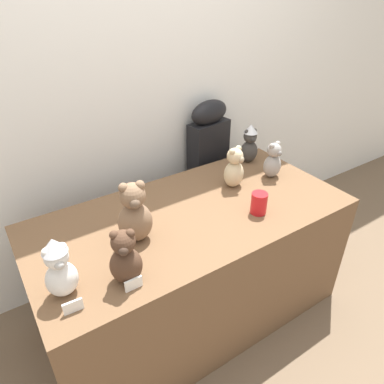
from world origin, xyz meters
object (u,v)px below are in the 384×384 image
instrument_case (208,176)px  teddy_bear_snow (59,268)px  teddy_bear_cocoa (125,258)px  party_cup_red (259,203)px  teddy_bear_ash (273,161)px  teddy_bear_charcoal (250,144)px  teddy_bear_sand (234,168)px  display_table (192,265)px  teddy_bear_mocha (135,214)px

instrument_case → teddy_bear_snow: (-1.15, -0.70, 0.30)m
instrument_case → teddy_bear_cocoa: bearing=-148.7°
instrument_case → teddy_bear_cocoa: size_ratio=4.41×
party_cup_red → teddy_bear_ash: bearing=36.6°
instrument_case → party_cup_red: instrument_case is taller
teddy_bear_snow → teddy_bear_charcoal: teddy_bear_snow is taller
teddy_bear_sand → teddy_bear_charcoal: 0.33m
party_cup_red → display_table: bearing=146.9°
instrument_case → teddy_bear_sand: bearing=-115.5°
display_table → instrument_case: 0.72m
teddy_bear_charcoal → teddy_bear_cocoa: 1.19m
teddy_bear_ash → teddy_bear_sand: teddy_bear_sand is taller
display_table → party_cup_red: (0.28, -0.18, 0.41)m
teddy_bear_snow → party_cup_red: (0.96, -0.00, -0.07)m
instrument_case → teddy_bear_sand: (-0.13, -0.43, 0.28)m
teddy_bear_ash → party_cup_red: 0.40m
teddy_bear_ash → teddy_bear_charcoal: (0.02, 0.22, 0.02)m
teddy_bear_ash → party_cup_red: size_ratio=1.97×
teddy_bear_ash → party_cup_red: (-0.32, -0.24, -0.05)m
instrument_case → display_table: bearing=-140.3°
teddy_bear_charcoal → teddy_bear_sand: bearing=-135.4°
teddy_bear_ash → teddy_bear_snow: (-1.27, -0.23, 0.03)m
teddy_bear_sand → teddy_bear_cocoa: teddy_bear_cocoa is taller
teddy_bear_sand → teddy_bear_snow: (-1.02, -0.27, 0.02)m
instrument_case → teddy_bear_mocha: 1.02m
teddy_bear_snow → teddy_bear_cocoa: size_ratio=1.06×
teddy_bear_sand → party_cup_red: bearing=-117.4°
display_table → teddy_bear_charcoal: bearing=24.5°
teddy_bear_charcoal → teddy_bear_ash: bearing=-84.1°
instrument_case → teddy_bear_charcoal: bearing=-68.3°
instrument_case → teddy_bear_ash: (0.12, -0.46, 0.28)m
teddy_bear_charcoal → party_cup_red: bearing=-115.8°
instrument_case → party_cup_red: bearing=-113.7°
teddy_bear_charcoal → party_cup_red: 0.57m
display_table → teddy_bear_charcoal: 0.82m
instrument_case → teddy_bear_mocha: (-0.79, -0.56, 0.31)m
teddy_bear_mocha → teddy_bear_cocoa: (-0.14, -0.21, -0.02)m
teddy_bear_cocoa → teddy_bear_mocha: bearing=79.9°
teddy_bear_charcoal → teddy_bear_cocoa: (-1.07, -0.52, -0.01)m
display_table → teddy_bear_charcoal: size_ratio=6.53×
teddy_bear_ash → teddy_bear_cocoa: (-1.05, -0.30, 0.01)m
teddy_bear_sand → teddy_bear_cocoa: 0.87m
display_table → instrument_case: (0.47, 0.52, 0.18)m
instrument_case → teddy_bear_ash: bearing=-83.4°
teddy_bear_mocha → teddy_bear_snow: teddy_bear_mocha is taller
teddy_bear_snow → teddy_bear_ash: bearing=11.8°
teddy_bear_snow → teddy_bear_sand: bearing=16.3°
teddy_bear_sand → teddy_bear_charcoal: size_ratio=0.96×
teddy_bear_mocha → party_cup_red: teddy_bear_mocha is taller
teddy_bear_sand → teddy_bear_cocoa: size_ratio=0.97×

